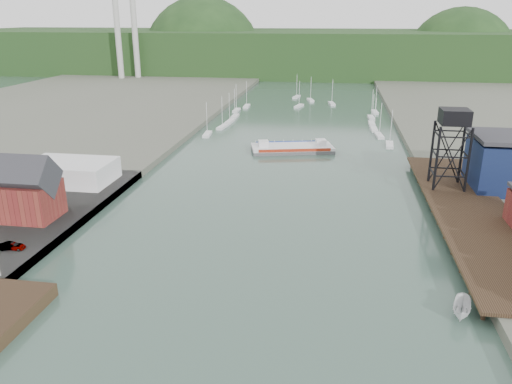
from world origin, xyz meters
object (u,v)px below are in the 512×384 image
(harbor_building, at_px, (22,193))
(chain_ferry, at_px, (292,148))
(lift_tower, at_px, (454,122))
(motorboat, at_px, (462,309))
(car_west_a, at_px, (13,246))

(harbor_building, distance_m, chain_ferry, 72.84)
(lift_tower, bearing_deg, motorboat, -98.12)
(lift_tower, relative_size, chain_ferry, 0.68)
(harbor_building, bearing_deg, motorboat, -14.18)
(harbor_building, distance_m, motorboat, 72.85)
(harbor_building, xyz_separation_m, car_west_a, (5.82, -12.19, -3.88))
(lift_tower, distance_m, motorboat, 48.50)
(car_west_a, bearing_deg, lift_tower, -64.43)
(lift_tower, height_order, chain_ferry, lift_tower)
(lift_tower, bearing_deg, harbor_building, -160.02)
(lift_tower, relative_size, motorboat, 2.87)
(motorboat, bearing_deg, lift_tower, 98.10)
(lift_tower, bearing_deg, car_west_a, -150.55)
(lift_tower, distance_m, chain_ferry, 48.75)
(chain_ferry, distance_m, motorboat, 81.78)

